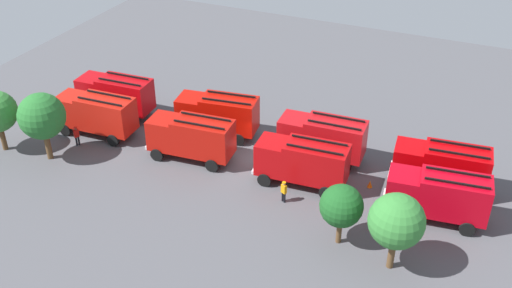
{
  "coord_description": "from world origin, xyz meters",
  "views": [
    {
      "loc": [
        -17.02,
        38.23,
        27.36
      ],
      "look_at": [
        0.0,
        0.0,
        1.4
      ],
      "focal_mm": 42.12,
      "sensor_mm": 36.0,
      "label": 1
    }
  ],
  "objects_px": {
    "firefighter_2": "(284,191)",
    "fire_truck_0": "(441,165)",
    "tree_0": "(397,222)",
    "fire_truck_3": "(116,93)",
    "traffic_cone_1": "(370,184)",
    "fire_truck_5": "(303,161)",
    "fire_truck_7": "(96,113)",
    "fire_truck_4": "(438,195)",
    "firefighter_0": "(77,135)",
    "fire_truck_6": "(191,136)",
    "traffic_cone_0": "(200,114)",
    "tree_1": "(341,206)",
    "fire_truck_1": "(322,136)",
    "tree_2": "(42,116)",
    "fire_truck_2": "(218,113)",
    "firefighter_1": "(385,220)"
  },
  "relations": [
    {
      "from": "firefighter_2",
      "to": "traffic_cone_0",
      "type": "bearing_deg",
      "value": 79.85
    },
    {
      "from": "fire_truck_4",
      "to": "fire_truck_5",
      "type": "bearing_deg",
      "value": -7.89
    },
    {
      "from": "traffic_cone_0",
      "to": "fire_truck_0",
      "type": "bearing_deg",
      "value": 173.51
    },
    {
      "from": "tree_2",
      "to": "traffic_cone_0",
      "type": "bearing_deg",
      "value": -125.66
    },
    {
      "from": "fire_truck_0",
      "to": "tree_0",
      "type": "bearing_deg",
      "value": 76.61
    },
    {
      "from": "fire_truck_7",
      "to": "fire_truck_4",
      "type": "bearing_deg",
      "value": 177.14
    },
    {
      "from": "firefighter_0",
      "to": "tree_1",
      "type": "bearing_deg",
      "value": -159.54
    },
    {
      "from": "fire_truck_1",
      "to": "tree_2",
      "type": "distance_m",
      "value": 22.64
    },
    {
      "from": "fire_truck_6",
      "to": "tree_0",
      "type": "xyz_separation_m",
      "value": [
        -17.98,
        6.06,
        1.59
      ]
    },
    {
      "from": "firefighter_2",
      "to": "fire_truck_1",
      "type": "bearing_deg",
      "value": 20.9
    },
    {
      "from": "firefighter_2",
      "to": "tree_2",
      "type": "height_order",
      "value": "tree_2"
    },
    {
      "from": "fire_truck_1",
      "to": "fire_truck_3",
      "type": "xyz_separation_m",
      "value": [
        19.93,
        0.45,
        0.0
      ]
    },
    {
      "from": "tree_2",
      "to": "traffic_cone_0",
      "type": "relative_size",
      "value": 9.12
    },
    {
      "from": "fire_truck_3",
      "to": "fire_truck_4",
      "type": "height_order",
      "value": "same"
    },
    {
      "from": "fire_truck_4",
      "to": "fire_truck_7",
      "type": "height_order",
      "value": "same"
    },
    {
      "from": "firefighter_2",
      "to": "tree_1",
      "type": "distance_m",
      "value": 6.13
    },
    {
      "from": "fire_truck_5",
      "to": "traffic_cone_1",
      "type": "bearing_deg",
      "value": -164.58
    },
    {
      "from": "fire_truck_6",
      "to": "fire_truck_7",
      "type": "distance_m",
      "value": 9.51
    },
    {
      "from": "fire_truck_5",
      "to": "tree_0",
      "type": "xyz_separation_m",
      "value": [
        -8.44,
        6.33,
        1.59
      ]
    },
    {
      "from": "fire_truck_5",
      "to": "tree_0",
      "type": "relative_size",
      "value": 1.32
    },
    {
      "from": "fire_truck_1",
      "to": "tree_1",
      "type": "bearing_deg",
      "value": 112.37
    },
    {
      "from": "firefighter_2",
      "to": "fire_truck_0",
      "type": "bearing_deg",
      "value": -31.43
    },
    {
      "from": "traffic_cone_1",
      "to": "tree_0",
      "type": "bearing_deg",
      "value": 113.22
    },
    {
      "from": "tree_2",
      "to": "traffic_cone_0",
      "type": "xyz_separation_m",
      "value": [
        -8.07,
        -11.24,
        -3.64
      ]
    },
    {
      "from": "fire_truck_0",
      "to": "fire_truck_3",
      "type": "height_order",
      "value": "same"
    },
    {
      "from": "fire_truck_7",
      "to": "traffic_cone_0",
      "type": "height_order",
      "value": "fire_truck_7"
    },
    {
      "from": "fire_truck_0",
      "to": "fire_truck_4",
      "type": "distance_m",
      "value": 3.88
    },
    {
      "from": "firefighter_0",
      "to": "firefighter_1",
      "type": "height_order",
      "value": "firefighter_1"
    },
    {
      "from": "fire_truck_0",
      "to": "firefighter_1",
      "type": "distance_m",
      "value": 7.33
    },
    {
      "from": "firefighter_0",
      "to": "fire_truck_6",
      "type": "bearing_deg",
      "value": -140.57
    },
    {
      "from": "fire_truck_1",
      "to": "firefighter_2",
      "type": "bearing_deg",
      "value": 81.49
    },
    {
      "from": "fire_truck_6",
      "to": "tree_2",
      "type": "height_order",
      "value": "tree_2"
    },
    {
      "from": "fire_truck_4",
      "to": "traffic_cone_0",
      "type": "bearing_deg",
      "value": -22.78
    },
    {
      "from": "tree_0",
      "to": "traffic_cone_1",
      "type": "distance_m",
      "value": 9.44
    },
    {
      "from": "tree_1",
      "to": "traffic_cone_0",
      "type": "distance_m",
      "value": 20.77
    },
    {
      "from": "tree_0",
      "to": "traffic_cone_0",
      "type": "distance_m",
      "value": 24.53
    },
    {
      "from": "fire_truck_5",
      "to": "fire_truck_2",
      "type": "bearing_deg",
      "value": -27.53
    },
    {
      "from": "fire_truck_4",
      "to": "firefighter_0",
      "type": "height_order",
      "value": "fire_truck_4"
    },
    {
      "from": "fire_truck_4",
      "to": "tree_2",
      "type": "height_order",
      "value": "tree_2"
    },
    {
      "from": "traffic_cone_1",
      "to": "fire_truck_3",
      "type": "bearing_deg",
      "value": -4.31
    },
    {
      "from": "firefighter_0",
      "to": "tree_0",
      "type": "bearing_deg",
      "value": -160.54
    },
    {
      "from": "fire_truck_4",
      "to": "tree_1",
      "type": "distance_m",
      "value": 7.64
    },
    {
      "from": "tree_2",
      "to": "traffic_cone_1",
      "type": "xyz_separation_m",
      "value": [
        -25.41,
        -6.78,
        -3.67
      ]
    },
    {
      "from": "fire_truck_1",
      "to": "fire_truck_4",
      "type": "distance_m",
      "value": 10.81
    },
    {
      "from": "fire_truck_4",
      "to": "firefighter_1",
      "type": "height_order",
      "value": "fire_truck_4"
    },
    {
      "from": "tree_1",
      "to": "fire_truck_2",
      "type": "bearing_deg",
      "value": -33.98
    },
    {
      "from": "fire_truck_0",
      "to": "fire_truck_5",
      "type": "xyz_separation_m",
      "value": [
        9.77,
        3.7,
        0.0
      ]
    },
    {
      "from": "fire_truck_6",
      "to": "traffic_cone_1",
      "type": "xyz_separation_m",
      "value": [
        -14.51,
        -2.02,
        -1.86
      ]
    },
    {
      "from": "fire_truck_3",
      "to": "fire_truck_5",
      "type": "relative_size",
      "value": 1.0
    },
    {
      "from": "fire_truck_7",
      "to": "traffic_cone_0",
      "type": "bearing_deg",
      "value": -139.17
    }
  ]
}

